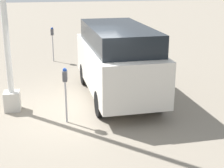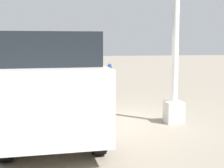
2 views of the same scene
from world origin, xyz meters
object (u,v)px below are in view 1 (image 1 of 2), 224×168
parked_van (117,59)px  lamp_post (5,26)px  parking_meter_far (52,36)px  parking_meter_near (65,83)px

parked_van → lamp_post: bearing=98.5°
parking_meter_far → parked_van: 5.34m
parking_meter_near → parked_van: 2.40m
lamp_post → parking_meter_far: bearing=-12.9°
parking_meter_far → lamp_post: bearing=175.3°
parking_meter_near → lamp_post: (1.11, 1.46, 1.31)m
parking_meter_far → lamp_post: 5.88m
parking_meter_far → parking_meter_near: bearing=-170.3°
parking_meter_near → parking_meter_far: 6.71m
lamp_post → parked_van: bearing=-79.4°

